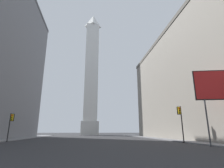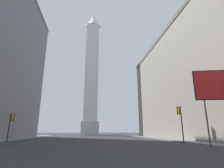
# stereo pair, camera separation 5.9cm
# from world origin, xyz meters

# --- Properties ---
(sidewalk_right) EXTENTS (5.00, 96.19, 0.15)m
(sidewalk_right) POSITION_xyz_m (17.22, 28.86, 0.07)
(sidewalk_right) COLOR slate
(sidewalk_right) RESTS_ON ground_plane
(obelisk) EXTENTS (7.89, 7.89, 62.48)m
(obelisk) POSITION_xyz_m (0.00, 80.16, 29.79)
(obelisk) COLOR silver
(obelisk) RESTS_ON ground_plane
(traffic_light_mid_left) EXTENTS (0.78, 0.50, 4.87)m
(traffic_light_mid_left) POSITION_xyz_m (-14.30, 31.29, 3.22)
(traffic_light_mid_left) COLOR black
(traffic_light_mid_left) RESTS_ON ground_plane
(traffic_light_mid_right) EXTENTS (0.77, 0.51, 5.82)m
(traffic_light_mid_right) POSITION_xyz_m (14.51, 25.04, 3.84)
(traffic_light_mid_right) COLOR black
(traffic_light_mid_right) RESTS_ON ground_plane
(billboard_sign) EXTENTS (6.51, 1.67, 9.56)m
(billboard_sign) POSITION_xyz_m (16.21, 17.30, 7.39)
(billboard_sign) COLOR #3F3F42
(billboard_sign) RESTS_ON ground_plane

